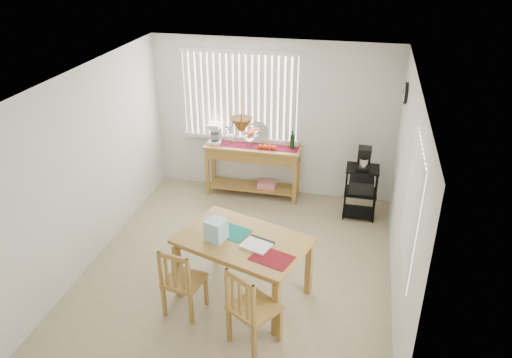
% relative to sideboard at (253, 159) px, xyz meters
% --- Properties ---
extents(ground, '(4.00, 4.50, 0.01)m').
position_rel_sideboard_xyz_m(ground, '(0.27, -2.01, -0.68)').
color(ground, tan).
extents(room_shell, '(4.20, 4.70, 2.70)m').
position_rel_sideboard_xyz_m(room_shell, '(0.28, -1.99, 1.02)').
color(room_shell, silver).
rests_on(room_shell, ground).
extents(sideboard, '(1.59, 0.45, 0.89)m').
position_rel_sideboard_xyz_m(sideboard, '(0.00, 0.00, 0.00)').
color(sideboard, '#A97E39').
rests_on(sideboard, ground).
extents(sideboard_items, '(1.51, 0.38, 0.68)m').
position_rel_sideboard_xyz_m(sideboard_items, '(-0.26, 0.01, 0.36)').
color(sideboard_items, maroon).
rests_on(sideboard_items, sideboard).
extents(wire_cart, '(0.49, 0.40, 0.84)m').
position_rel_sideboard_xyz_m(wire_cart, '(1.79, -0.33, -0.16)').
color(wire_cart, black).
rests_on(wire_cart, ground).
extents(cart_items, '(0.20, 0.24, 0.35)m').
position_rel_sideboard_xyz_m(cart_items, '(1.79, -0.32, 0.33)').
color(cart_items, black).
rests_on(cart_items, wire_cart).
extents(dining_table, '(1.73, 1.39, 0.80)m').
position_rel_sideboard_xyz_m(dining_table, '(0.46, -2.56, 0.04)').
color(dining_table, '#A97E39').
rests_on(dining_table, ground).
extents(table_items, '(1.12, 0.87, 0.26)m').
position_rel_sideboard_xyz_m(table_items, '(0.28, -2.63, 0.23)').
color(table_items, '#15786B').
rests_on(table_items, dining_table).
extents(chair_left, '(0.49, 0.49, 0.91)m').
position_rel_sideboard_xyz_m(chair_left, '(-0.14, -3.05, -0.22)').
color(chair_left, '#A97E39').
rests_on(chair_left, ground).
extents(chair_right, '(0.63, 0.63, 0.99)m').
position_rel_sideboard_xyz_m(chair_right, '(0.75, -3.36, -0.18)').
color(chair_right, '#A97E39').
rests_on(chair_right, ground).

